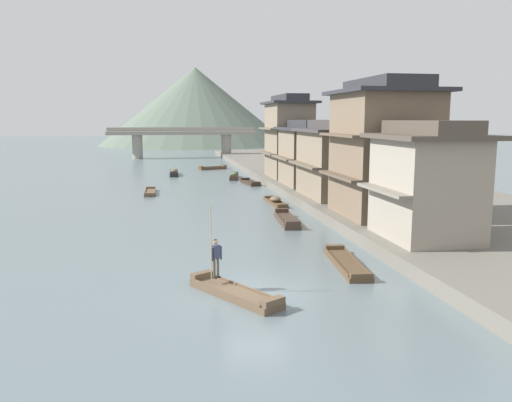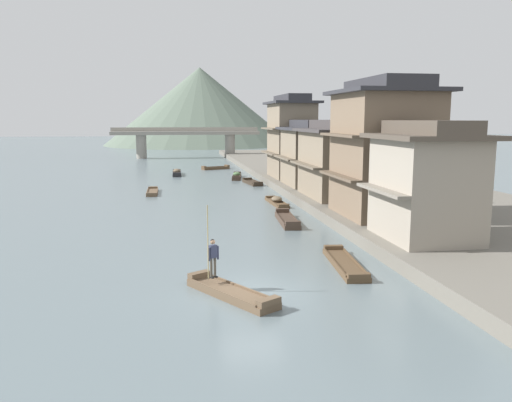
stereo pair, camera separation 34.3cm
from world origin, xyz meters
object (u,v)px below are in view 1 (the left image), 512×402
stone_bridge (182,138)px  house_waterfront_tall (339,159)px  boat_midriver_drifting (275,201)px  house_waterfront_narrow (310,153)px  boat_crossing_west (234,176)px  boatman_person (216,254)px  boat_foreground_poled (235,293)px  boat_midriver_upstream (150,192)px  boat_moored_nearest (212,168)px  house_waterfront_nearest (426,181)px  boat_moored_second (250,183)px  house_waterfront_far (289,137)px  boat_moored_far (174,173)px  boat_upstream_distant (346,263)px  house_waterfront_second (383,149)px  boat_moored_third (287,220)px

stone_bridge → house_waterfront_tall: bearing=-79.1°
stone_bridge → boat_midriver_drifting: bearing=-84.1°
house_waterfront_narrow → boat_crossing_west: bearing=113.8°
boatman_person → boat_foreground_poled: bearing=-57.3°
boat_midriver_upstream → house_waterfront_tall: size_ratio=0.58×
boat_midriver_drifting → house_waterfront_narrow: (4.76, 6.41, 3.49)m
boat_moored_nearest → boat_crossing_west: (1.45, -11.60, 0.08)m
boat_crossing_west → house_waterfront_nearest: (5.23, -35.39, 3.45)m
boat_crossing_west → house_waterfront_nearest: size_ratio=0.83×
boat_moored_second → house_waterfront_far: (4.20, -0.09, 4.85)m
boat_moored_nearest → boat_moored_second: boat_moored_nearest is taller
boatman_person → boat_moored_far: size_ratio=0.63×
boat_moored_far → boat_upstream_distant: 42.90m
house_waterfront_narrow → stone_bridge: house_waterfront_narrow is taller
boat_moored_second → boatman_person: bearing=-101.8°
house_waterfront_far → stone_bridge: 40.82m
boat_midriver_drifting → house_waterfront_narrow: size_ratio=0.68×
boat_moored_nearest → house_waterfront_nearest: size_ratio=0.65×
boat_foreground_poled → house_waterfront_second: bearing=46.8°
boat_upstream_distant → house_waterfront_second: house_waterfront_second is taller
boat_upstream_distant → boat_midriver_upstream: bearing=110.1°
boat_moored_nearest → house_waterfront_second: 41.17m
boatman_person → boat_midriver_drifting: size_ratio=0.62×
boat_foreground_poled → boat_midriver_upstream: boat_foreground_poled is taller
house_waterfront_narrow → stone_bridge: size_ratio=0.27×
boat_foreground_poled → house_waterfront_far: (10.75, 35.14, 4.83)m
boat_moored_nearest → stone_bridge: bearing=98.2°
boat_foreground_poled → house_waterfront_tall: bearing=61.1°
house_waterfront_tall → boat_moored_far: bearing=116.7°
house_waterfront_second → boat_midriver_drifting: bearing=117.4°
boat_foreground_poled → house_waterfront_far: bearing=73.0°
boat_moored_nearest → boat_moored_third: (1.35, -38.39, 0.01)m
boatman_person → boat_moored_second: bearing=78.2°
boat_moored_second → boat_moored_third: 21.29m
boatman_person → house_waterfront_second: (12.01, 11.14, 3.48)m
boat_upstream_distant → boat_moored_second: bearing=88.7°
boat_moored_third → boat_crossing_west: boat_crossing_west is taller
boatman_person → boat_midriver_upstream: 29.02m
boat_midriver_drifting → boat_upstream_distant: size_ratio=0.91×
boat_foreground_poled → boat_upstream_distant: 6.69m
boatman_person → house_waterfront_second: house_waterfront_second is taller
boat_moored_far → boat_midriver_drifting: size_ratio=0.98×
boat_foreground_poled → boatman_person: (-0.63, 0.98, 1.35)m
boat_moored_far → stone_bridge: (2.22, 29.13, 3.31)m
house_waterfront_nearest → stone_bridge: bearing=98.1°
boat_upstream_distant → boat_crossing_west: bearing=90.4°
house_waterfront_nearest → house_waterfront_tall: same height
boatman_person → house_waterfront_tall: size_ratio=0.37×
boat_midriver_drifting → boat_midriver_upstream: 13.04m
boat_foreground_poled → boat_moored_far: bearing=91.6°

